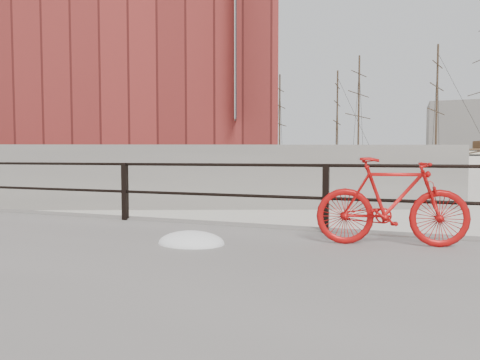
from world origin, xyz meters
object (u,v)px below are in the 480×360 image
Objects in this scene: workboat_far at (159,168)px; schooner_mid at (395,166)px; workboat_near at (119,172)px; bicycle at (392,202)px; schooner_left at (307,165)px.

schooner_mid is at bearing 7.50° from workboat_far.
workboat_near is (-25.36, -45.38, 0.00)m from schooner_mid.
bicycle is at bearing -94.01° from workboat_near.
bicycle is 40.69m from workboat_near.
schooner_left is 2.05× the size of workboat_far.
workboat_far is at bearing 60.16° from workboat_near.
schooner_left is at bearing 92.28° from bicycle.
bicycle is at bearing -78.80° from schooner_left.
schooner_mid reaches higher than schooner_left.
bicycle is 53.78m from workboat_far.
schooner_mid is 43.11m from workboat_far.
schooner_mid is 51.99m from workboat_near.
workboat_far is (-13.59, -30.67, 0.00)m from schooner_left.
schooner_mid reaches higher than workboat_near.
schooner_left is 33.55m from workboat_far.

